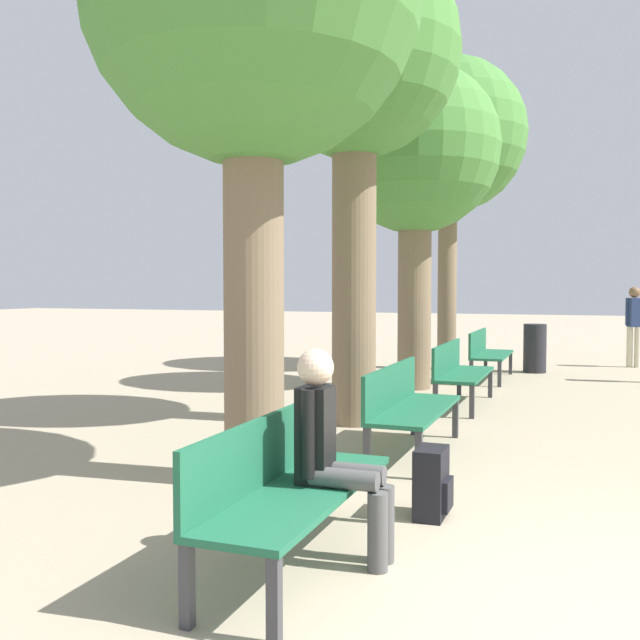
# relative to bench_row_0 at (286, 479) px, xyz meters

# --- Properties ---
(bench_row_0) EXTENTS (0.55, 1.89, 0.87)m
(bench_row_0) POSITION_rel_bench_row_0_xyz_m (0.00, 0.00, 0.00)
(bench_row_0) COLOR #1E6042
(bench_row_0) RESTS_ON ground_plane
(bench_row_1) EXTENTS (0.55, 1.89, 0.87)m
(bench_row_1) POSITION_rel_bench_row_0_xyz_m (0.00, 3.00, 0.00)
(bench_row_1) COLOR #1E6042
(bench_row_1) RESTS_ON ground_plane
(bench_row_2) EXTENTS (0.55, 1.89, 0.87)m
(bench_row_2) POSITION_rel_bench_row_0_xyz_m (0.00, 5.99, 0.00)
(bench_row_2) COLOR #1E6042
(bench_row_2) RESTS_ON ground_plane
(bench_row_3) EXTENTS (0.55, 1.89, 0.87)m
(bench_row_3) POSITION_rel_bench_row_0_xyz_m (0.00, 8.99, 0.00)
(bench_row_3) COLOR #1E6042
(bench_row_3) RESTS_ON ground_plane
(tree_row_0) EXTENTS (2.80, 2.80, 5.44)m
(tree_row_0) POSITION_rel_bench_row_0_xyz_m (-0.95, 1.54, 3.45)
(tree_row_0) COLOR #7A664C
(tree_row_0) RESTS_ON ground_plane
(tree_row_1) EXTENTS (2.50, 2.50, 5.65)m
(tree_row_1) POSITION_rel_bench_row_0_xyz_m (-0.95, 4.26, 3.74)
(tree_row_1) COLOR #7A664C
(tree_row_1) RESTS_ON ground_plane
(tree_row_2) EXTENTS (2.70, 2.70, 5.20)m
(tree_row_2) POSITION_rel_bench_row_0_xyz_m (-0.95, 7.44, 3.24)
(tree_row_2) COLOR #7A664C
(tree_row_2) RESTS_ON ground_plane
(tree_row_3) EXTENTS (3.04, 3.04, 6.14)m
(tree_row_3) POSITION_rel_bench_row_0_xyz_m (-0.95, 10.30, 4.06)
(tree_row_3) COLOR #7A664C
(tree_row_3) RESTS_ON ground_plane
(person_seated) EXTENTS (0.58, 0.33, 1.27)m
(person_seated) POSITION_rel_bench_row_0_xyz_m (0.24, 0.16, 0.17)
(person_seated) COLOR #4C4C4C
(person_seated) RESTS_ON ground_plane
(backpack) EXTENTS (0.24, 0.34, 0.50)m
(backpack) POSITION_rel_bench_row_0_xyz_m (0.64, 1.15, -0.26)
(backpack) COLOR black
(backpack) RESTS_ON ground_plane
(pedestrian_near) EXTENTS (0.33, 0.27, 1.64)m
(pedestrian_near) POSITION_rel_bench_row_0_xyz_m (2.56, 11.97, 0.43)
(pedestrian_near) COLOR beige
(pedestrian_near) RESTS_ON ground_plane
(trash_bin) EXTENTS (0.43, 0.43, 0.93)m
(trash_bin) POSITION_rel_bench_row_0_xyz_m (0.73, 10.35, -0.04)
(trash_bin) COLOR #232328
(trash_bin) RESTS_ON ground_plane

